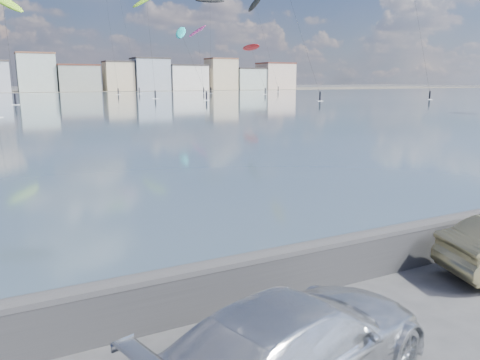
# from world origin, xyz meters

# --- Properties ---
(bay_water) EXTENTS (500.00, 177.00, 0.00)m
(bay_water) POSITION_xyz_m (0.00, 91.50, 0.01)
(bay_water) COLOR #395663
(bay_water) RESTS_ON ground
(far_shore_strip) EXTENTS (500.00, 60.00, 0.00)m
(far_shore_strip) POSITION_xyz_m (0.00, 200.00, 0.01)
(far_shore_strip) COLOR #4C473D
(far_shore_strip) RESTS_ON ground
(seawall) EXTENTS (400.00, 0.36, 1.08)m
(seawall) POSITION_xyz_m (0.00, 2.70, 0.58)
(seawall) COLOR #28282B
(seawall) RESTS_ON ground
(far_buildings) EXTENTS (240.79, 13.26, 14.60)m
(far_buildings) POSITION_xyz_m (1.31, 186.00, 6.03)
(far_buildings) COLOR beige
(far_buildings) RESTS_ON ground
(car_silver) EXTENTS (5.14, 3.17, 1.39)m
(car_silver) POSITION_xyz_m (-0.07, 0.21, 0.69)
(car_silver) COLOR silver
(car_silver) RESTS_ON ground
(kitesurfer_3) EXTENTS (3.05, 13.24, 15.65)m
(kitesurfer_3) POSITION_xyz_m (68.97, 127.70, 14.06)
(kitesurfer_3) COLOR red
(kitesurfer_3) RESTS_ON ground
(kitesurfer_10) EXTENTS (4.54, 18.92, 35.64)m
(kitesurfer_10) POSITION_xyz_m (87.55, 158.40, 32.21)
(kitesurfer_10) COLOR black
(kitesurfer_10) RESTS_ON ground
(kitesurfer_12) EXTENTS (5.52, 19.72, 17.46)m
(kitesurfer_12) POSITION_xyz_m (36.92, 103.41, 14.96)
(kitesurfer_12) COLOR #19BFBF
(kitesurfer_12) RESTS_ON ground
(kitesurfer_13) EXTENTS (10.01, 9.78, 30.65)m
(kitesurfer_13) POSITION_xyz_m (61.95, 143.00, 29.24)
(kitesurfer_13) COLOR black
(kitesurfer_13) RESTS_ON ground
(kitesurfer_17) EXTENTS (7.54, 15.42, 26.89)m
(kitesurfer_17) POSITION_xyz_m (32.46, 115.19, 23.60)
(kitesurfer_17) COLOR #8CD826
(kitesurfer_17) RESTS_ON ground
(kitesurfer_19) EXTENTS (8.80, 18.22, 22.32)m
(kitesurfer_19) POSITION_xyz_m (-0.36, 99.87, 19.03)
(kitesurfer_19) COLOR #8CD826
(kitesurfer_19) RESTS_ON ground
(kitesurfer_20) EXTENTS (6.53, 15.71, 22.94)m
(kitesurfer_20) POSITION_xyz_m (60.75, 151.26, 20.34)
(kitesurfer_20) COLOR #E5338C
(kitesurfer_20) RESTS_ON ground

